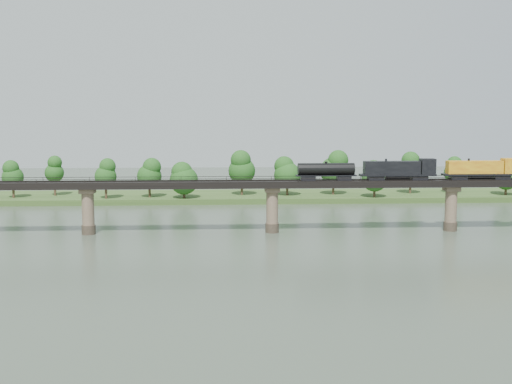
{
  "coord_description": "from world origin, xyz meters",
  "views": [
    {
      "loc": [
        -10.87,
        -108.86,
        26.24
      ],
      "look_at": [
        -3.56,
        30.0,
        9.0
      ],
      "focal_mm": 45.0,
      "sensor_mm": 36.0,
      "label": 1
    }
  ],
  "objects": [
    {
      "name": "bridge",
      "position": [
        0.0,
        30.0,
        5.46
      ],
      "size": [
        236.0,
        30.0,
        11.5
      ],
      "color": "#473A2D",
      "rests_on": "ground"
    },
    {
      "name": "far_bank",
      "position": [
        0.0,
        85.0,
        0.8
      ],
      "size": [
        300.0,
        24.0,
        1.6
      ],
      "primitive_type": "cube",
      "color": "#2F4B1E",
      "rests_on": "ground"
    },
    {
      "name": "ground",
      "position": [
        0.0,
        0.0,
        0.0
      ],
      "size": [
        400.0,
        400.0,
        0.0
      ],
      "primitive_type": "plane",
      "color": "#354233",
      "rests_on": "ground"
    },
    {
      "name": "far_treeline",
      "position": [
        -8.21,
        80.52,
        8.83
      ],
      "size": [
        289.06,
        17.54,
        13.6
      ],
      "color": "#382619",
      "rests_on": "far_bank"
    },
    {
      "name": "bridge_superstructure",
      "position": [
        0.0,
        30.0,
        11.79
      ],
      "size": [
        220.0,
        4.9,
        0.75
      ],
      "color": "black",
      "rests_on": "bridge"
    },
    {
      "name": "freight_train",
      "position": [
        40.25,
        30.0,
        13.74
      ],
      "size": [
        68.05,
        2.65,
        4.68
      ],
      "color": "black",
      "rests_on": "bridge"
    }
  ]
}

